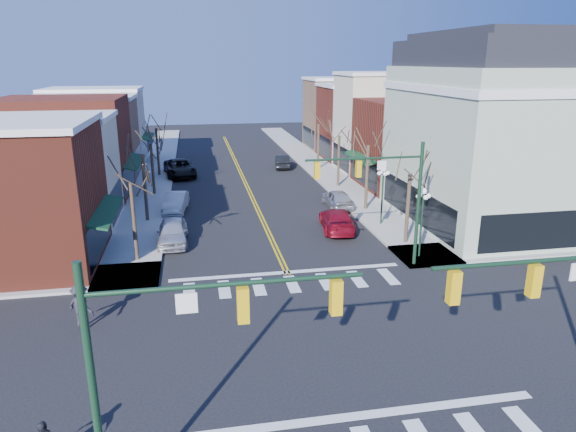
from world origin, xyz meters
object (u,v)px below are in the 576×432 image
lamppost_corner (422,211)px  car_right_far (282,161)px  lamppost_midblock (383,186)px  pedestrian_dark_b (80,306)px  car_left_far (180,168)px  victorian_corner (500,131)px  car_right_near (337,220)px  car_right_mid (337,199)px  car_left_near (173,232)px  car_left_mid (176,202)px

lamppost_corner → car_right_far: lamppost_corner is taller
lamppost_midblock → pedestrian_dark_b: size_ratio=2.19×
lamppost_midblock → car_left_far: size_ratio=0.70×
victorian_corner → car_left_far: (-22.80, 20.03, -5.80)m
car_right_near → pedestrian_dark_b: bearing=45.3°
car_right_mid → car_right_far: size_ratio=1.00×
victorian_corner → car_left_near: 23.65m
lamppost_corner → car_left_near: (-14.60, 5.33, -2.17)m
victorian_corner → car_right_far: 25.94m
car_right_near → car_right_far: (0.00, 22.28, -0.04)m
victorian_corner → car_left_near: size_ratio=3.06×
car_left_near → car_left_mid: (0.00, 7.59, -0.06)m
lamppost_midblock → lamppost_corner: bearing=-90.0°
car_left_near → car_left_mid: bearing=90.1°
lamppost_corner → car_right_near: (-3.40, 6.09, -2.20)m
car_right_mid → pedestrian_dark_b: size_ratio=2.19×
car_left_near → car_right_far: 25.62m
car_left_far → car_right_near: bearing=-68.7°
car_left_far → car_right_mid: 19.14m
car_right_mid → car_right_near: bearing=72.7°
car_left_far → lamppost_midblock: bearing=-61.2°
car_right_mid → victorian_corner: bearing=149.1°
car_left_mid → car_left_near: bearing=-82.8°
car_left_near → car_left_mid: 7.59m
car_left_far → pedestrian_dark_b: (-3.70, -31.34, 0.28)m
lamppost_midblock → car_right_near: (-3.40, -0.41, -2.20)m
victorian_corner → car_right_far: (-11.70, 22.37, -5.94)m
car_right_mid → car_right_far: 16.74m
car_left_mid → car_right_mid: size_ratio=1.03×
lamppost_midblock → car_right_mid: lamppost_midblock is taller
car_left_near → car_right_near: (11.20, 0.76, -0.04)m
lamppost_corner → car_left_far: size_ratio=0.70×
car_left_far → car_right_far: car_left_far is taller
pedestrian_dark_b → lamppost_corner: bearing=-130.1°
car_right_near → car_right_mid: bearing=-98.2°
car_left_near → car_right_mid: 14.30m
lamppost_corner → lamppost_midblock: 6.50m
victorian_corner → car_right_far: bearing=117.6°
victorian_corner → car_right_near: bearing=179.6°
car_right_near → car_left_near: bearing=11.6°
car_left_mid → car_right_near: bearing=-24.2°
victorian_corner → car_left_far: victorian_corner is taller
car_left_near → car_left_far: bearing=89.8°
car_left_far → pedestrian_dark_b: pedestrian_dark_b is taller
car_left_near → car_right_mid: size_ratio=1.07×
lamppost_midblock → car_left_mid: bearing=156.3°
lamppost_corner → pedestrian_dark_b: 19.05m
pedestrian_dark_b → car_left_near: bearing=-75.0°
car_right_mid → car_left_near: bearing=25.1°
victorian_corner → car_right_mid: (-10.10, 5.71, -5.92)m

